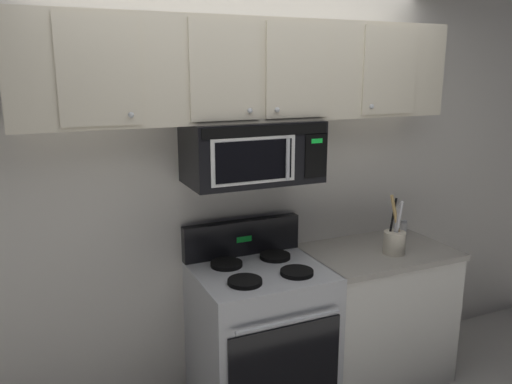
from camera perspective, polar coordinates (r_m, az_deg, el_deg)
The scene contains 7 objects.
back_wall at distance 3.18m, azimuth -2.21°, elevation 1.15°, with size 5.20×0.10×2.70m, color silver.
stove_range at distance 3.18m, azimuth 0.50°, elevation -15.88°, with size 0.76×0.69×1.12m.
over_range_microwave at distance 2.92m, azimuth -0.41°, elevation 4.52°, with size 0.76×0.43×0.35m.
upper_cabinets at distance 2.91m, azimuth -0.67°, elevation 13.39°, with size 2.50×0.36×0.55m.
counter_segment at distance 3.59m, azimuth 13.08°, elevation -12.99°, with size 0.93×0.65×0.90m.
utensil_crock_cream at distance 3.33m, azimuth 15.20°, elevation -5.19°, with size 0.14×0.14×0.38m.
salt_shaker at distance 3.74m, azimuth 16.15°, elevation -3.83°, with size 0.05×0.05×0.10m.
Camera 1 is at (-1.16, -2.10, 2.03)m, focal length 35.84 mm.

